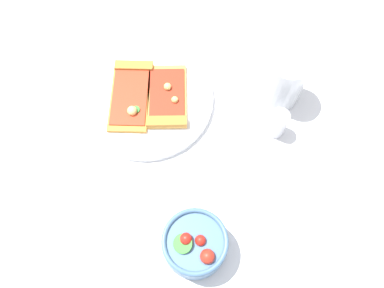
# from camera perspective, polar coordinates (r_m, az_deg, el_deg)

# --- Properties ---
(ground_plane) EXTENTS (2.40, 2.40, 0.00)m
(ground_plane) POSITION_cam_1_polar(r_m,az_deg,el_deg) (0.79, -5.47, 3.16)
(ground_plane) COLOR silver
(ground_plane) RESTS_ON ground
(plate) EXTENTS (0.27, 0.27, 0.01)m
(plate) POSITION_cam_1_polar(r_m,az_deg,el_deg) (0.81, -6.49, 6.46)
(plate) COLOR white
(plate) RESTS_ON ground_plane
(pizza_slice_near) EXTENTS (0.15, 0.15, 0.02)m
(pizza_slice_near) POSITION_cam_1_polar(r_m,az_deg,el_deg) (0.79, -3.60, 6.30)
(pizza_slice_near) COLOR gold
(pizza_slice_near) RESTS_ON plate
(pizza_slice_far) EXTENTS (0.17, 0.16, 0.03)m
(pizza_slice_far) POSITION_cam_1_polar(r_m,az_deg,el_deg) (0.81, -8.67, 7.48)
(pizza_slice_far) COLOR gold
(pizza_slice_far) RESTS_ON plate
(salad_bowl) EXTENTS (0.11, 0.11, 0.08)m
(salad_bowl) POSITION_cam_1_polar(r_m,az_deg,el_deg) (0.68, 0.42, -14.26)
(salad_bowl) COLOR #4C7299
(salad_bowl) RESTS_ON ground_plane
(soda_glass) EXTENTS (0.08, 0.08, 0.12)m
(soda_glass) POSITION_cam_1_polar(r_m,az_deg,el_deg) (0.79, 13.08, 8.91)
(soda_glass) COLOR silver
(soda_glass) RESTS_ON ground_plane
(paper_napkin) EXTENTS (0.14, 0.13, 0.00)m
(paper_napkin) POSITION_cam_1_polar(r_m,az_deg,el_deg) (0.78, -19.14, -6.73)
(paper_napkin) COLOR white
(paper_napkin) RESTS_ON ground_plane
(pepper_shaker) EXTENTS (0.03, 0.03, 0.08)m
(pepper_shaker) POSITION_cam_1_polar(r_m,az_deg,el_deg) (0.76, 12.33, 3.09)
(pepper_shaker) COLOR silver
(pepper_shaker) RESTS_ON ground_plane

